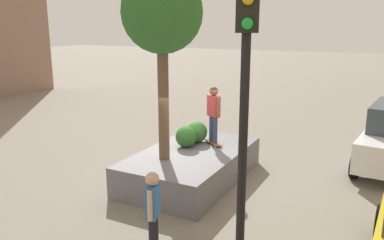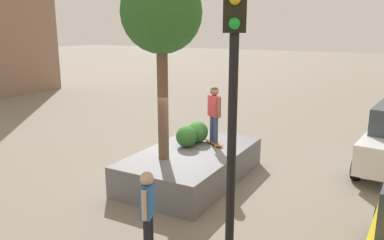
# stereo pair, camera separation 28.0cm
# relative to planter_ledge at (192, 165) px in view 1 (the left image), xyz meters

# --- Properties ---
(ground_plane) EXTENTS (120.00, 120.00, 0.00)m
(ground_plane) POSITION_rel_planter_ledge_xyz_m (-0.02, -0.08, -0.42)
(ground_plane) COLOR gray
(planter_ledge) EXTENTS (4.39, 2.53, 0.84)m
(planter_ledge) POSITION_rel_planter_ledge_xyz_m (0.00, 0.00, 0.00)
(planter_ledge) COLOR slate
(planter_ledge) RESTS_ON ground
(plaza_tree) EXTENTS (2.02, 2.02, 4.76)m
(plaza_tree) POSITION_rel_planter_ledge_xyz_m (0.90, -0.36, 4.11)
(plaza_tree) COLOR brown
(plaza_tree) RESTS_ON planter_ledge
(boxwood_shrub) EXTENTS (0.62, 0.62, 0.62)m
(boxwood_shrub) POSITION_rel_planter_ledge_xyz_m (-0.27, -0.33, 0.73)
(boxwood_shrub) COLOR #2D6628
(boxwood_shrub) RESTS_ON planter_ledge
(hedge_clump) EXTENTS (0.64, 0.64, 0.64)m
(hedge_clump) POSITION_rel_planter_ledge_xyz_m (-0.85, -0.28, 0.74)
(hedge_clump) COLOR #3D7A33
(hedge_clump) RESTS_ON planter_ledge
(skateboard) EXTENTS (0.64, 0.77, 0.07)m
(skateboard) POSITION_rel_planter_ledge_xyz_m (-0.86, 0.26, 0.48)
(skateboard) COLOR brown
(skateboard) RESTS_ON planter_ledge
(skateboarder) EXTENTS (0.40, 0.49, 1.66)m
(skateboarder) POSITION_rel_planter_ledge_xyz_m (-0.86, 0.26, 1.45)
(skateboarder) COLOR navy
(skateboarder) RESTS_ON skateboard
(traffic_light_corner) EXTENTS (0.37, 0.35, 5.04)m
(traffic_light_corner) POSITION_rel_planter_ledge_xyz_m (4.62, 3.17, 2.98)
(traffic_light_corner) COLOR black
(traffic_light_corner) RESTS_ON ground
(pedestrian_crossing) EXTENTS (0.54, 0.33, 1.67)m
(pedestrian_crossing) POSITION_rel_planter_ledge_xyz_m (3.67, 1.09, 0.54)
(pedestrian_crossing) COLOR black
(pedestrian_crossing) RESTS_ON ground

